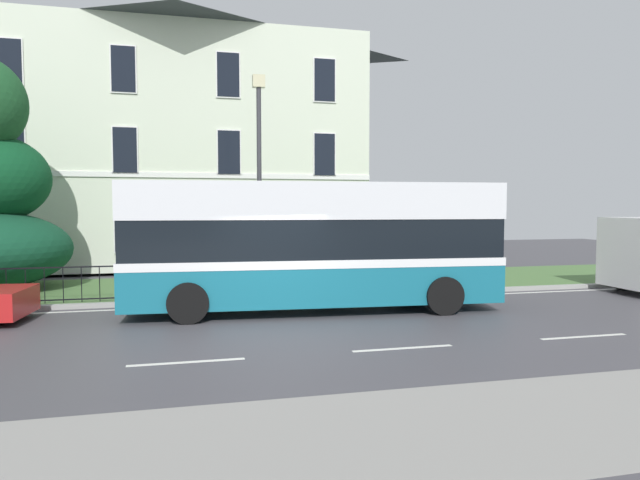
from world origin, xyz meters
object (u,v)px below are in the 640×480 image
at_px(single_decker_bus, 314,244).
at_px(litter_bin, 191,273).
at_px(georgian_townhouse, 179,132).
at_px(street_lamp_post, 259,168).

xyz_separation_m(single_decker_bus, litter_bin, (-3.08, 2.74, -0.99)).
xyz_separation_m(georgian_townhouse, single_decker_bus, (3.44, -12.66, -4.40)).
distance_m(single_decker_bus, street_lamp_post, 3.53).
relative_size(georgian_townhouse, street_lamp_post, 2.49).
relative_size(georgian_townhouse, single_decker_bus, 1.67).
height_order(street_lamp_post, litter_bin, street_lamp_post).
xyz_separation_m(street_lamp_post, litter_bin, (-2.03, 0.11, -3.09)).
bearing_deg(georgian_townhouse, street_lamp_post, -76.62).
relative_size(georgian_townhouse, litter_bin, 13.07).
distance_m(georgian_townhouse, litter_bin, 11.29).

